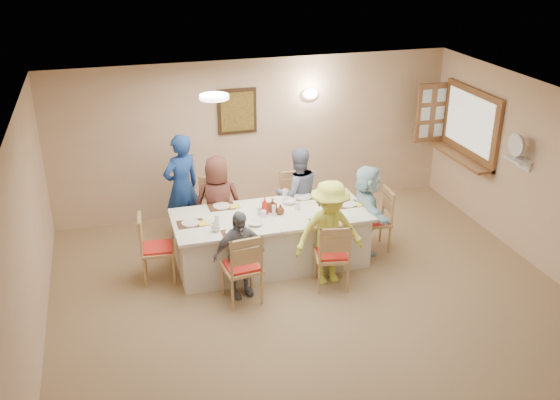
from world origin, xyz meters
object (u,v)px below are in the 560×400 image
object	(u,v)px
diner_back_right	(298,193)
diner_right_end	(367,209)
dining_table	(271,239)
chair_back_right	(295,205)
desk_fan	(518,149)
chair_front_left	(242,266)
caregiver	(182,187)
diner_front_right	(329,233)
chair_right_end	(374,220)
diner_back_left	(218,203)
condiment_ketchup	(265,206)
diner_front_left	(239,254)
chair_left_end	(158,248)
chair_front_right	(332,254)
chair_back_left	(217,212)
serving_hatch	(471,124)

from	to	relation	value
diner_back_right	diner_right_end	bearing A→B (deg)	139.51
dining_table	chair_back_right	xyz separation A→B (m)	(0.60, 0.80, 0.10)
desk_fan	chair_front_left	size ratio (longest dim) A/B	0.31
diner_back_right	desk_fan	bearing A→B (deg)	155.05
chair_back_right	caregiver	size ratio (longest dim) A/B	0.58
chair_front_left	diner_front_right	distance (m)	1.23
chair_right_end	diner_back_left	xyz separation A→B (m)	(-2.15, 0.68, 0.24)
diner_back_right	condiment_ketchup	world-z (taller)	diner_back_right
diner_back_left	condiment_ketchup	xyz separation A→B (m)	(0.52, -0.67, 0.18)
desk_fan	diner_front_left	world-z (taller)	desk_fan
desk_fan	condiment_ketchup	size ratio (longest dim) A/B	1.20
diner_front_left	diner_right_end	xyz separation A→B (m)	(2.02, 0.68, 0.07)
dining_table	chair_right_end	xyz separation A→B (m)	(1.55, 0.00, 0.08)
chair_left_end	diner_back_right	bearing A→B (deg)	-67.26
chair_front_left	chair_right_end	bearing A→B (deg)	-165.80
chair_front_left	diner_front_left	world-z (taller)	diner_front_left
desk_fan	chair_front_left	xyz separation A→B (m)	(-3.97, -0.24, -1.06)
chair_back_right	diner_right_end	world-z (taller)	diner_right_end
chair_back_right	chair_front_right	world-z (taller)	chair_back_right
chair_front_right	diner_front_left	bearing A→B (deg)	5.80
chair_back_left	chair_front_left	distance (m)	1.60
chair_right_end	diner_right_end	bearing A→B (deg)	-85.63
chair_front_left	diner_right_end	size ratio (longest dim) A/B	0.74
chair_left_end	diner_back_right	xyz separation A→B (m)	(2.15, 0.68, 0.24)
chair_right_end	caregiver	bearing A→B (deg)	-109.49
dining_table	diner_back_left	bearing A→B (deg)	131.42
chair_right_end	diner_back_left	size ratio (longest dim) A/B	0.66
diner_back_left	chair_left_end	bearing A→B (deg)	42.53
chair_right_end	diner_front_left	size ratio (longest dim) A/B	0.79
chair_back_left	chair_front_right	size ratio (longest dim) A/B	1.06
chair_right_end	desk_fan	bearing A→B (deg)	77.25
chair_back_right	chair_front_left	distance (m)	2.00
dining_table	diner_front_right	xyz separation A→B (m)	(0.60, -0.68, 0.34)
chair_left_end	diner_back_left	world-z (taller)	diner_back_left
dining_table	chair_back_left	bearing A→B (deg)	126.87
chair_front_left	caregiver	bearing A→B (deg)	-83.22
desk_fan	diner_right_end	bearing A→B (deg)	163.96
diner_front_right	desk_fan	bearing A→B (deg)	2.45
chair_right_end	diner_back_right	bearing A→B (deg)	-121.22
chair_back_right	caregiver	xyz separation A→B (m)	(-1.65, 0.35, 0.34)
desk_fan	chair_front_right	size ratio (longest dim) A/B	0.32
desk_fan	chair_right_end	distance (m)	2.19
serving_hatch	dining_table	world-z (taller)	serving_hatch
chair_left_end	diner_back_left	size ratio (longest dim) A/B	0.67
desk_fan	chair_front_left	bearing A→B (deg)	-176.55
dining_table	condiment_ketchup	distance (m)	0.51
dining_table	chair_left_end	bearing A→B (deg)	180.00
chair_left_end	diner_front_right	distance (m)	2.27
desk_fan	diner_front_right	distance (m)	2.89
chair_back_right	desk_fan	bearing A→B (deg)	-21.91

